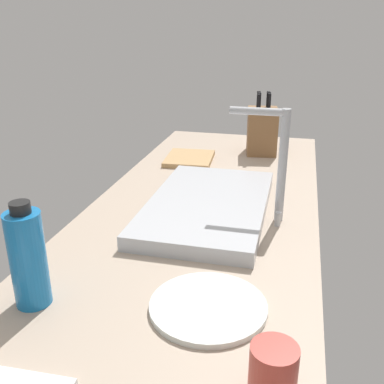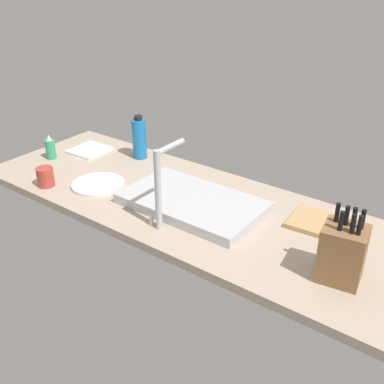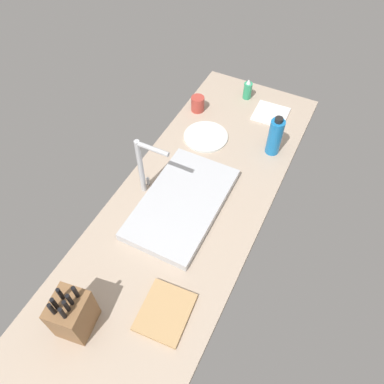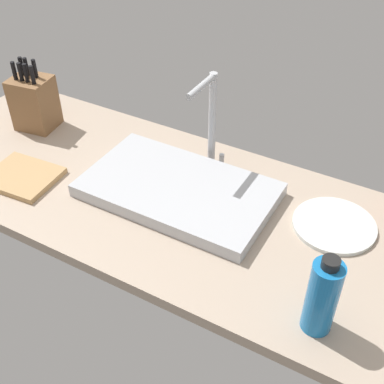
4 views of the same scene
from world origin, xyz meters
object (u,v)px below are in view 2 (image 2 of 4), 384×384
(knife_block, at_px, (342,253))
(cutting_board, at_px, (319,223))
(soap_bottle, at_px, (50,148))
(coffee_mug, at_px, (45,177))
(dish_towel, at_px, (90,150))
(water_bottle, at_px, (139,138))
(faucet, at_px, (161,182))
(sink_basin, at_px, (193,202))
(dinner_plate, at_px, (98,184))

(knife_block, relative_size, cutting_board, 1.18)
(soap_bottle, distance_m, coffee_mug, 0.30)
(knife_block, relative_size, dish_towel, 1.38)
(soap_bottle, bearing_deg, water_bottle, -141.78)
(knife_block, relative_size, soap_bottle, 2.00)
(faucet, bearing_deg, sink_basin, -91.80)
(faucet, distance_m, water_bottle, 0.67)
(faucet, bearing_deg, dish_towel, -23.61)
(dinner_plate, xyz_separation_m, coffee_mug, (0.18, 0.14, 0.04))
(dish_towel, bearing_deg, water_bottle, -159.81)
(knife_block, bearing_deg, soap_bottle, -11.27)
(sink_basin, relative_size, cutting_board, 2.66)
(coffee_mug, bearing_deg, sink_basin, -159.91)
(faucet, bearing_deg, knife_block, -171.72)
(faucet, distance_m, soap_bottle, 0.87)
(soap_bottle, distance_m, dinner_plate, 0.41)
(sink_basin, xyz_separation_m, dish_towel, (0.77, -0.15, -0.01))
(dish_towel, relative_size, coffee_mug, 2.10)
(knife_block, bearing_deg, water_bottle, -25.16)
(coffee_mug, bearing_deg, water_bottle, -104.10)
(dish_towel, xyz_separation_m, coffee_mug, (-0.14, 0.38, 0.04))
(cutting_board, bearing_deg, knife_block, 123.73)
(cutting_board, distance_m, coffee_mug, 1.16)
(soap_bottle, bearing_deg, cutting_board, -171.55)
(knife_block, distance_m, coffee_mug, 1.27)
(coffee_mug, bearing_deg, knife_block, -173.74)
(faucet, xyz_separation_m, soap_bottle, (0.85, -0.16, -0.13))
(knife_block, distance_m, dinner_plate, 1.09)
(knife_block, distance_m, dish_towel, 1.43)
(dish_towel, height_order, coffee_mug, coffee_mug)
(sink_basin, height_order, cutting_board, sink_basin)
(sink_basin, xyz_separation_m, water_bottle, (0.51, -0.25, 0.08))
(faucet, distance_m, coffee_mug, 0.64)
(knife_block, bearing_deg, faucet, -0.44)
(soap_bottle, distance_m, water_bottle, 0.44)
(water_bottle, bearing_deg, knife_block, 163.56)
(soap_bottle, height_order, dish_towel, soap_bottle)
(knife_block, bearing_deg, coffee_mug, -2.46)
(water_bottle, distance_m, dish_towel, 0.30)
(cutting_board, xyz_separation_m, dish_towel, (1.23, 0.02, -0.00))
(dish_towel, bearing_deg, cutting_board, -179.04)
(faucet, relative_size, water_bottle, 1.44)
(cutting_board, xyz_separation_m, soap_bottle, (1.31, 0.20, 0.04))
(sink_basin, xyz_separation_m, knife_block, (-0.64, 0.09, 0.08))
(sink_basin, height_order, faucet, faucet)
(coffee_mug, bearing_deg, dish_towel, -69.29)
(sink_basin, distance_m, soap_bottle, 0.85)
(sink_basin, distance_m, coffee_mug, 0.67)
(sink_basin, distance_m, dinner_plate, 0.46)
(sink_basin, relative_size, knife_block, 2.26)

